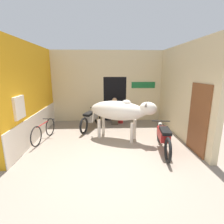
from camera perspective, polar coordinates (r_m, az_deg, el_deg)
The scene contains 10 objects.
ground_plane at distance 4.63m, azimuth -0.28°, elevation -17.88°, with size 30.00×30.00×0.00m, color gray.
wall_left_shopfront at distance 6.65m, azimuth -24.84°, elevation 5.23°, with size 0.25×4.35×3.31m.
wall_back_with_doorway at distance 8.60m, azimuth -0.74°, elevation 7.03°, with size 5.15×0.93×3.31m.
wall_right_with_door at distance 6.74m, azimuth 22.22°, elevation 5.84°, with size 0.22×4.35×3.31m.
cow at distance 6.08m, azimuth 2.67°, elevation 0.40°, with size 2.37×1.44×1.45m.
motorcycle_near at distance 5.57m, azimuth 16.41°, elevation -7.60°, with size 0.58×2.10×0.79m.
motorcycle_far at distance 7.43m, azimuth -6.79°, elevation -1.96°, with size 0.86×2.01×0.77m.
bicycle at distance 6.58m, azimuth -21.38°, elevation -5.77°, with size 0.44×1.65×0.68m.
shopkeeper_seated at distance 7.91m, azimuth 0.83°, elevation 0.59°, with size 0.43×0.34×1.21m.
plastic_stool at distance 8.17m, azimuth 2.84°, elevation -1.88°, with size 0.34×0.34×0.47m.
Camera 1 is at (-0.17, -3.95, 2.41)m, focal length 28.00 mm.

